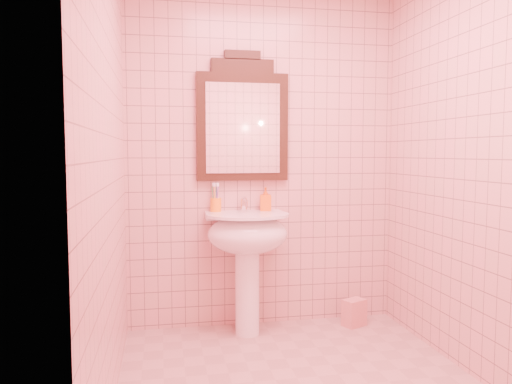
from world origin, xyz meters
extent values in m
cube|color=#D5A295|center=(0.00, 1.10, 1.25)|extent=(2.00, 0.02, 2.50)
cylinder|color=white|center=(-0.16, 0.88, 0.35)|extent=(0.17, 0.17, 0.70)
ellipsoid|color=white|center=(-0.16, 0.86, 0.72)|extent=(0.56, 0.46, 0.28)
cube|color=white|center=(-0.16, 1.03, 0.83)|extent=(0.56, 0.15, 0.05)
cylinder|color=white|center=(-0.16, 0.86, 0.85)|extent=(0.58, 0.58, 0.02)
cylinder|color=white|center=(-0.16, 1.03, 0.91)|extent=(0.04, 0.04, 0.09)
cylinder|color=white|center=(-0.16, 0.97, 0.94)|extent=(0.02, 0.10, 0.02)
cylinder|color=white|center=(-0.16, 0.92, 0.93)|extent=(0.02, 0.02, 0.04)
cube|color=white|center=(-0.16, 1.04, 0.96)|extent=(0.02, 0.07, 0.01)
cube|color=black|center=(-0.16, 1.08, 1.47)|extent=(0.67, 0.05, 0.78)
cube|color=black|center=(-0.16, 1.08, 1.91)|extent=(0.45, 0.05, 0.10)
cube|color=black|center=(-0.16, 1.08, 1.99)|extent=(0.26, 0.05, 0.06)
cube|color=white|center=(-0.16, 1.05, 1.46)|extent=(0.54, 0.01, 0.65)
cylinder|color=orange|center=(-0.36, 1.03, 0.91)|extent=(0.08, 0.08, 0.10)
cylinder|color=silver|center=(-0.35, 1.03, 0.95)|extent=(0.01, 0.01, 0.18)
cylinder|color=#338CD8|center=(-0.35, 1.05, 0.95)|extent=(0.01, 0.01, 0.18)
cylinder|color=#E5334C|center=(-0.37, 1.05, 0.95)|extent=(0.01, 0.01, 0.18)
cylinder|color=#3FBF59|center=(-0.38, 1.03, 0.95)|extent=(0.01, 0.01, 0.18)
cylinder|color=#D8CC4C|center=(-0.37, 1.02, 0.95)|extent=(0.01, 0.01, 0.18)
cylinder|color=purple|center=(-0.35, 1.02, 0.95)|extent=(0.01, 0.01, 0.18)
imported|color=orange|center=(0.00, 1.02, 0.95)|extent=(0.09, 0.09, 0.17)
cube|color=pink|center=(0.65, 0.90, 0.10)|extent=(0.19, 0.17, 0.20)
camera|label=1|loc=(-0.75, -2.53, 1.28)|focal=35.00mm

